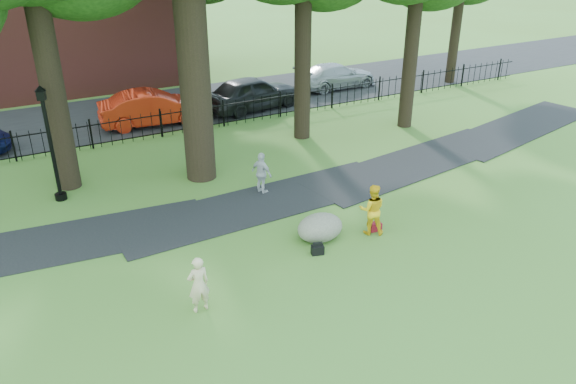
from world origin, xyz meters
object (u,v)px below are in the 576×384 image
boulder (320,226)px  lamppost (51,146)px  man (372,209)px  red_sedan (153,108)px  woman (199,284)px

boulder → lamppost: size_ratio=0.36×
man → red_sedan: 13.63m
lamppost → boulder: bearing=-23.1°
woman → boulder: bearing=-162.8°
man → red_sedan: size_ratio=0.33×
boulder → man: bearing=-17.0°
lamppost → woman: bearing=-53.6°
woman → man: size_ratio=0.93×
boulder → red_sedan: (-1.32, 12.86, 0.39)m
woman → boulder: 4.71m
boulder → red_sedan: red_sedan is taller
boulder → lamppost: bearing=134.7°
man → lamppost: size_ratio=0.40×
woman → man: man is taller
man → red_sedan: red_sedan is taller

